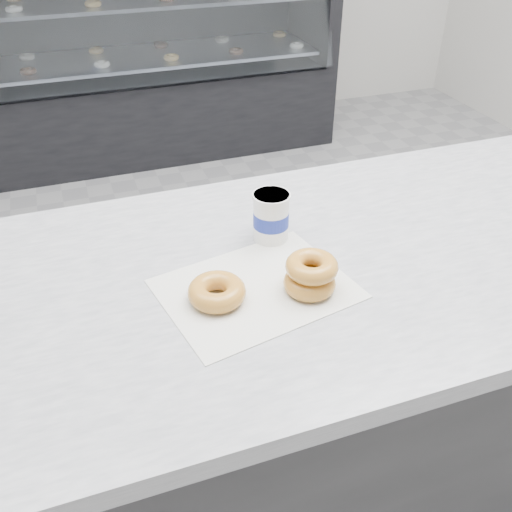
{
  "coord_description": "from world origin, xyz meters",
  "views": [
    {
      "loc": [
        -0.47,
        -1.44,
        1.55
      ],
      "look_at": [
        -0.18,
        -0.61,
        0.94
      ],
      "focal_mm": 40.0,
      "sensor_mm": 36.0,
      "label": 1
    }
  ],
  "objects_px": {
    "donut_single": "(217,292)",
    "coffee_cup": "(271,216)",
    "display_case": "(135,72)",
    "counter": "(322,403)",
    "donut_stack": "(311,275)"
  },
  "relations": [
    {
      "from": "donut_single",
      "to": "coffee_cup",
      "type": "xyz_separation_m",
      "value": [
        0.16,
        0.16,
        0.03
      ]
    },
    {
      "from": "display_case",
      "to": "coffee_cup",
      "type": "relative_size",
      "value": 22.85
    },
    {
      "from": "display_case",
      "to": "donut_stack",
      "type": "distance_m",
      "value": 2.85
    },
    {
      "from": "counter",
      "to": "display_case",
      "type": "relative_size",
      "value": 1.28
    },
    {
      "from": "display_case",
      "to": "donut_stack",
      "type": "bearing_deg",
      "value": -92.04
    },
    {
      "from": "display_case",
      "to": "donut_single",
      "type": "distance_m",
      "value": 2.83
    },
    {
      "from": "counter",
      "to": "donut_stack",
      "type": "relative_size",
      "value": 22.74
    },
    {
      "from": "donut_single",
      "to": "coffee_cup",
      "type": "bearing_deg",
      "value": 44.48
    },
    {
      "from": "donut_single",
      "to": "coffee_cup",
      "type": "height_order",
      "value": "coffee_cup"
    },
    {
      "from": "donut_single",
      "to": "display_case",
      "type": "bearing_deg",
      "value": 84.45
    },
    {
      "from": "counter",
      "to": "donut_single",
      "type": "height_order",
      "value": "donut_single"
    },
    {
      "from": "display_case",
      "to": "counter",
      "type": "bearing_deg",
      "value": -90.0
    },
    {
      "from": "donut_stack",
      "to": "donut_single",
      "type": "bearing_deg",
      "value": 170.74
    },
    {
      "from": "counter",
      "to": "donut_single",
      "type": "bearing_deg",
      "value": -167.05
    },
    {
      "from": "donut_single",
      "to": "donut_stack",
      "type": "distance_m",
      "value": 0.17
    }
  ]
}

